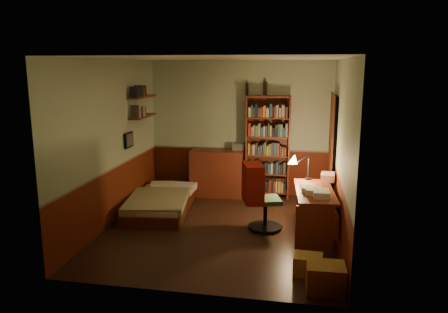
% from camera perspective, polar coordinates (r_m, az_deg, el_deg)
% --- Properties ---
extents(floor, '(3.50, 4.00, 0.02)m').
position_cam_1_polar(floor, '(6.91, -0.38, -9.47)').
color(floor, black).
rests_on(floor, ground).
extents(ceiling, '(3.50, 4.00, 0.02)m').
position_cam_1_polar(ceiling, '(6.44, -0.41, 12.81)').
color(ceiling, silver).
rests_on(ceiling, wall_back).
extents(wall_back, '(3.50, 0.02, 2.60)m').
position_cam_1_polar(wall_back, '(8.51, 2.15, 3.71)').
color(wall_back, '#97AC8A').
rests_on(wall_back, ground).
extents(wall_left, '(0.02, 4.00, 2.60)m').
position_cam_1_polar(wall_left, '(7.09, -14.52, 1.70)').
color(wall_left, '#97AC8A').
rests_on(wall_left, ground).
extents(wall_right, '(0.02, 4.00, 2.60)m').
position_cam_1_polar(wall_right, '(6.46, 15.13, 0.71)').
color(wall_right, '#97AC8A').
rests_on(wall_right, ground).
extents(wall_front, '(3.50, 0.02, 2.60)m').
position_cam_1_polar(wall_front, '(4.64, -5.08, -3.21)').
color(wall_front, '#97AC8A').
rests_on(wall_front, ground).
extents(doorway, '(0.06, 0.90, 2.00)m').
position_cam_1_polar(doorway, '(7.79, 13.99, 0.37)').
color(doorway, black).
rests_on(doorway, ground).
extents(door_trim, '(0.02, 0.98, 2.08)m').
position_cam_1_polar(door_trim, '(7.78, 13.73, 0.38)').
color(door_trim, '#3B180A').
rests_on(door_trim, ground).
extents(bed, '(1.10, 1.82, 0.52)m').
position_cam_1_polar(bed, '(7.68, -8.29, -5.27)').
color(bed, '#637445').
rests_on(bed, ground).
extents(dresser, '(1.03, 0.54, 0.90)m').
position_cam_1_polar(dresser, '(8.50, -0.87, -2.13)').
color(dresser, '#5B2214').
rests_on(dresser, ground).
extents(mini_stereo, '(0.23, 0.18, 0.12)m').
position_cam_1_polar(mini_stereo, '(8.45, 1.89, 1.31)').
color(mini_stereo, '#B2B2B7').
rests_on(mini_stereo, dresser).
extents(bookshelf, '(0.85, 0.34, 1.94)m').
position_cam_1_polar(bookshelf, '(8.34, 5.67, 1.22)').
color(bookshelf, '#5B2214').
rests_on(bookshelf, ground).
extents(bottle_left, '(0.06, 0.06, 0.22)m').
position_cam_1_polar(bottle_left, '(8.36, 3.01, 8.76)').
color(bottle_left, black).
rests_on(bottle_left, bookshelf).
extents(bottle_right, '(0.09, 0.09, 0.26)m').
position_cam_1_polar(bottle_right, '(8.32, 5.39, 8.84)').
color(bottle_right, black).
rests_on(bottle_right, bookshelf).
extents(desk, '(0.64, 1.35, 0.70)m').
position_cam_1_polar(desk, '(6.67, 11.63, -7.22)').
color(desk, '#5B2214').
rests_on(desk, ground).
extents(paper_stack, '(0.24, 0.31, 0.12)m').
position_cam_1_polar(paper_stack, '(7.15, 13.41, -2.60)').
color(paper_stack, silver).
rests_on(paper_stack, desk).
extents(desk_lamp, '(0.20, 0.20, 0.54)m').
position_cam_1_polar(desk_lamp, '(7.10, 10.98, -0.83)').
color(desk_lamp, black).
rests_on(desk_lamp, desk).
extents(office_chair, '(0.60, 0.56, 0.98)m').
position_cam_1_polar(office_chair, '(6.76, 5.44, -5.52)').
color(office_chair, '#2E5135').
rests_on(office_chair, ground).
extents(red_jacket, '(0.32, 0.52, 0.59)m').
position_cam_1_polar(red_jacket, '(6.45, 5.34, 0.85)').
color(red_jacket, maroon).
rests_on(red_jacket, office_chair).
extents(wall_shelf_lower, '(0.20, 0.90, 0.03)m').
position_cam_1_polar(wall_shelf_lower, '(8.00, -10.55, 5.17)').
color(wall_shelf_lower, '#5B2214').
rests_on(wall_shelf_lower, wall_left).
extents(wall_shelf_upper, '(0.20, 0.90, 0.03)m').
position_cam_1_polar(wall_shelf_upper, '(7.97, -10.64, 7.67)').
color(wall_shelf_upper, '#5B2214').
rests_on(wall_shelf_upper, wall_left).
extents(framed_picture, '(0.04, 0.32, 0.26)m').
position_cam_1_polar(framed_picture, '(7.62, -12.34, 2.12)').
color(framed_picture, black).
rests_on(framed_picture, wall_left).
extents(cardboard_box_a, '(0.44, 0.35, 0.32)m').
position_cam_1_polar(cardboard_box_a, '(5.21, 13.13, -15.21)').
color(cardboard_box_a, olive).
rests_on(cardboard_box_a, ground).
extents(cardboard_box_b, '(0.36, 0.30, 0.24)m').
position_cam_1_polar(cardboard_box_b, '(5.56, 10.90, -13.70)').
color(cardboard_box_b, olive).
rests_on(cardboard_box_b, ground).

